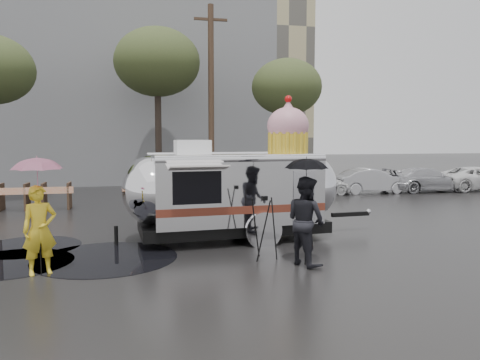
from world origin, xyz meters
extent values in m
plane|color=black|center=(0.00, 0.00, 0.00)|extent=(120.00, 120.00, 0.00)
cylinder|color=black|center=(-1.79, 2.07, 0.01)|extent=(3.19, 3.19, 0.01)
cylinder|color=black|center=(-3.77, 2.09, 0.01)|extent=(2.62, 2.62, 0.01)
cylinder|color=black|center=(-3.74, 3.62, 0.01)|extent=(2.53, 2.53, 0.01)
cube|color=slate|center=(-4.00, 24.00, 6.50)|extent=(22.00, 12.00, 13.00)
cylinder|color=#473323|center=(2.50, 14.00, 4.50)|extent=(0.28, 0.28, 9.00)
cube|color=#473323|center=(2.50, 14.00, 8.30)|extent=(1.60, 0.12, 0.12)
cylinder|color=#382D26|center=(0.00, 15.00, 3.38)|extent=(0.32, 0.32, 6.75)
ellipsoid|color=#333E21|center=(0.00, 15.00, 6.38)|extent=(4.20, 4.20, 3.30)
cylinder|color=#382D26|center=(6.00, 13.00, 2.70)|extent=(0.32, 0.32, 5.40)
ellipsoid|color=#333E21|center=(6.00, 13.00, 5.10)|extent=(3.36, 3.36, 2.64)
cube|color=#473323|center=(-6.00, 10.00, 0.50)|extent=(0.08, 0.80, 1.00)
cube|color=#473323|center=(-5.10, 10.00, 0.50)|extent=(0.08, 0.80, 1.00)
cube|color=#E5590C|center=(-5.55, 9.62, 0.75)|extent=(1.30, 0.04, 0.25)
cube|color=#473323|center=(-4.50, 10.00, 0.50)|extent=(0.08, 0.80, 1.00)
cube|color=#473323|center=(-3.60, 10.00, 0.50)|extent=(0.08, 0.80, 1.00)
cube|color=#E5590C|center=(-4.05, 9.62, 0.75)|extent=(1.30, 0.04, 0.25)
imported|color=silver|center=(7.00, 12.00, 0.70)|extent=(4.00, 1.80, 1.40)
imported|color=#B2B2B7|center=(10.00, 12.00, 0.70)|extent=(4.00, 1.80, 1.40)
imported|color=#B2B2B7|center=(13.00, 12.00, 0.72)|extent=(4.20, 1.80, 1.44)
imported|color=silver|center=(16.00, 12.00, 0.75)|extent=(4.40, 1.90, 1.50)
cube|color=silver|center=(1.42, 3.53, 1.37)|extent=(4.45, 2.52, 1.76)
ellipsoid|color=silver|center=(3.58, 3.66, 1.37)|extent=(1.61, 2.34, 1.76)
ellipsoid|color=silver|center=(-0.73, 3.39, 1.37)|extent=(1.61, 2.34, 1.76)
cube|color=black|center=(1.42, 3.53, 0.34)|extent=(5.01, 2.27, 0.29)
cylinder|color=black|center=(1.98, 2.55, 0.34)|extent=(0.70, 0.26, 0.69)
cylinder|color=black|center=(1.85, 4.57, 0.34)|extent=(0.70, 0.26, 0.69)
cylinder|color=silver|center=(1.99, 2.41, 0.39)|extent=(0.95, 0.16, 0.94)
cube|color=black|center=(4.95, 3.75, 0.49)|extent=(1.18, 0.19, 0.12)
sphere|color=silver|center=(5.53, 3.79, 0.54)|extent=(0.17, 0.17, 0.16)
cylinder|color=black|center=(-1.61, 3.34, 0.25)|extent=(0.10, 0.10, 0.49)
cube|color=maroon|center=(1.50, 2.41, 0.93)|extent=(4.31, 0.30, 0.20)
cube|color=maroon|center=(1.35, 4.65, 0.93)|extent=(4.31, 0.30, 0.20)
cube|color=black|center=(0.32, 2.32, 1.52)|extent=(1.18, 0.10, 0.78)
cube|color=beige|center=(0.34, 2.08, 2.01)|extent=(1.40, 0.57, 0.14)
cube|color=silver|center=(3.06, 2.49, 1.23)|extent=(0.59, 0.07, 1.27)
cube|color=white|center=(0.35, 3.46, 2.45)|extent=(0.92, 0.69, 0.37)
cylinder|color=yellow|center=(2.99, 3.63, 2.55)|extent=(1.08, 1.08, 0.59)
ellipsoid|color=#CF909D|center=(2.99, 3.63, 3.02)|extent=(1.21, 1.21, 1.02)
cone|color=#CF909D|center=(2.99, 3.63, 3.53)|extent=(0.52, 0.52, 0.39)
sphere|color=red|center=(2.99, 3.63, 3.74)|extent=(0.21, 0.21, 0.20)
imported|color=yellow|center=(-2.96, 1.09, 0.89)|extent=(0.75, 0.63, 1.77)
imported|color=pink|center=(-2.96, 1.09, 1.95)|extent=(1.18, 1.18, 0.80)
cylinder|color=black|center=(-2.96, 1.09, 0.83)|extent=(0.02, 0.02, 1.65)
imported|color=black|center=(2.41, 0.63, 0.95)|extent=(0.82, 1.03, 1.89)
imported|color=black|center=(2.41, 0.63, 1.93)|extent=(1.11, 1.11, 0.75)
cylinder|color=black|center=(2.41, 0.63, 0.83)|extent=(0.02, 0.02, 1.65)
cylinder|color=black|center=(1.91, 1.29, 0.68)|extent=(0.08, 0.31, 1.37)
cylinder|color=black|center=(1.52, 1.43, 0.68)|extent=(0.25, 0.22, 1.37)
cylinder|color=black|center=(1.60, 1.02, 0.68)|extent=(0.30, 0.13, 1.37)
cube|color=black|center=(1.68, 1.25, 1.37)|extent=(0.13, 0.12, 0.10)
camera|label=1|loc=(-1.05, -8.62, 2.71)|focal=35.00mm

